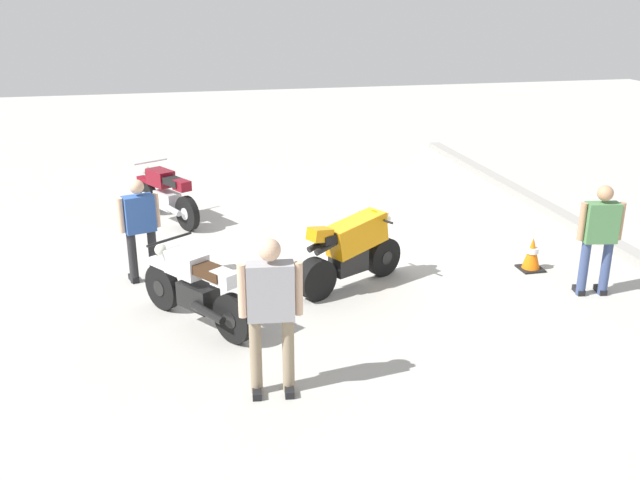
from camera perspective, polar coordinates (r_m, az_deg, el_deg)
ground_plane at (r=12.02m, az=1.01°, el=-0.32°), size 40.00×40.00×0.00m
curb_edge at (r=13.77m, az=19.98°, el=1.42°), size 14.00×0.30×0.15m
motorcycle_silver_cruiser at (r=9.11m, az=-10.19°, el=-3.91°), size 1.77×1.32×1.09m
motorcycle_maroon_cruiser at (r=13.38m, az=-12.54°, el=3.65°), size 1.87×1.15×1.09m
motorcycle_orange_sportbike at (r=10.12m, az=2.63°, el=-0.69°), size 1.10×1.81×1.14m
person_in_blue_shirt at (r=10.56m, az=-14.57°, el=1.20°), size 0.42×0.62×1.57m
person_in_green_shirt at (r=10.47m, az=21.97°, el=0.44°), size 0.37×0.64×1.63m
person_in_gray_shirt at (r=7.30m, az=-4.06°, el=-5.42°), size 0.35×0.68×1.78m
traffic_cone at (r=11.33m, az=17.02°, el=-1.11°), size 0.36×0.36×0.53m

